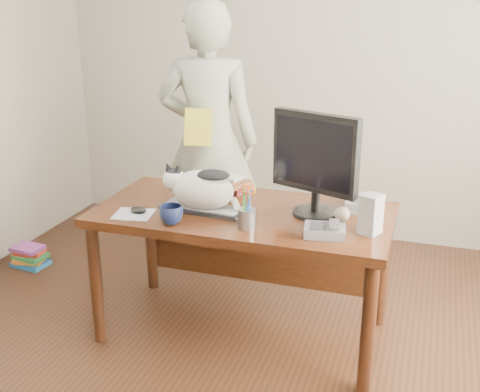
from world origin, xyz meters
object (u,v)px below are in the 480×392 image
speaker (371,214)px  person (208,141)px  cat (200,188)px  monitor (315,159)px  book_stack (231,184)px  coffee_mug (171,214)px  baseball (342,214)px  calculator (362,203)px  pen_cup (247,216)px  mouse (139,210)px  desk (247,230)px  book_pile_b (30,256)px  phone (326,230)px  keyboard (203,208)px

speaker → person: 1.47m
cat → monitor: monitor is taller
book_stack → coffee_mug: bearing=-78.5°
baseball → calculator: 0.24m
pen_cup → person: 1.16m
speaker → mouse: bearing=-152.0°
desk → coffee_mug: (-0.29, -0.37, 0.20)m
speaker → desk: bearing=-172.4°
mouse → baseball: 1.08m
mouse → person: bearing=78.9°
monitor → coffee_mug: size_ratio=4.57×
mouse → book_stack: bearing=47.8°
desk → pen_cup: bearing=-72.4°
desk → mouse: bearing=-149.9°
book_pile_b → cat: bearing=-15.6°
cat → phone: (0.71, -0.14, -0.10)m
baseball → book_pile_b: size_ratio=0.30×
cat → mouse: bearing=-148.0°
desk → book_stack: (-0.18, 0.23, 0.18)m
monitor → mouse: monitor is taller
keyboard → cat: cat is taller
desk → person: person is taller
pen_cup → book_stack: 0.61m
desk → mouse: mouse is taller
book_stack → pen_cup: bearing=-40.9°
pen_cup → phone: bearing=3.8°
pen_cup → person: size_ratio=0.12×
phone → desk: bearing=140.7°
mouse → pen_cup: bearing=-10.8°
monitor → calculator: 0.41m
phone → book_pile_b: size_ratio=0.84×
calculator → person: bearing=154.0°
monitor → mouse: bearing=-143.1°
monitor → pen_cup: monitor is taller
desk → book_pile_b: 1.82m
cat → calculator: bearing=24.9°
book_stack → book_pile_b: 1.70m
speaker → book_stack: size_ratio=0.74×
mouse → book_pile_b: (-1.21, 0.57, -0.70)m
coffee_mug → book_pile_b: size_ratio=0.47×
speaker → person: (-1.18, 0.87, 0.07)m
keyboard → desk: bearing=40.6°
desk → phone: (0.49, -0.28, 0.18)m
phone → person: person is taller
desk → book_stack: 0.35m
baseball → pen_cup: bearing=-151.2°
book_stack → book_pile_b: bearing=-159.1°
mouse → person: person is taller
monitor → calculator: (0.24, 0.19, -0.28)m
book_pile_b → book_stack: bearing=-1.4°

